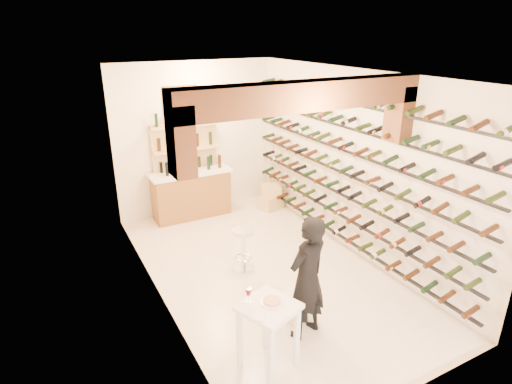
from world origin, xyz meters
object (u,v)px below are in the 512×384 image
at_px(chrome_barstool, 243,246).
at_px(crate_lower, 271,202).
at_px(wine_rack, 343,169).
at_px(back_counter, 191,193).
at_px(person, 307,278).
at_px(tasting_table, 268,316).
at_px(white_stool, 298,305).

height_order(chrome_barstool, crate_lower, chrome_barstool).
distance_m(wine_rack, back_counter, 3.38).
relative_size(wine_rack, person, 3.36).
xyz_separation_m(chrome_barstool, crate_lower, (1.69, 2.00, -0.27)).
bearing_deg(tasting_table, back_counter, 60.67).
bearing_deg(crate_lower, back_counter, 165.23).
bearing_deg(white_stool, crate_lower, 65.48).
relative_size(white_stool, chrome_barstool, 0.56).
xyz_separation_m(wine_rack, crate_lower, (-0.13, 2.20, -1.39)).
xyz_separation_m(back_counter, white_stool, (0.09, -3.97, -0.33)).
height_order(back_counter, chrome_barstool, back_counter).
bearing_deg(person, chrome_barstool, -105.75).
distance_m(back_counter, tasting_table, 4.60).
relative_size(person, crate_lower, 3.32).
bearing_deg(white_stool, back_counter, 91.36).
xyz_separation_m(wine_rack, tasting_table, (-2.55, -1.89, -0.84)).
bearing_deg(back_counter, person, -90.03).
distance_m(chrome_barstool, crate_lower, 2.63).
bearing_deg(back_counter, wine_rack, -55.34).
bearing_deg(chrome_barstool, white_stool, -86.76).
relative_size(back_counter, white_stool, 4.20).
bearing_deg(white_stool, chrome_barstool, 93.24).
distance_m(white_stool, crate_lower, 3.87).
bearing_deg(tasting_table, wine_rack, 16.27).
bearing_deg(person, white_stool, -122.58).
relative_size(tasting_table, crate_lower, 2.04).
height_order(wine_rack, chrome_barstool, wine_rack).
distance_m(person, chrome_barstool, 1.88).
relative_size(wine_rack, crate_lower, 11.14).
relative_size(tasting_table, chrome_barstool, 1.44).
height_order(back_counter, crate_lower, back_counter).
bearing_deg(white_stool, wine_rack, 37.22).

